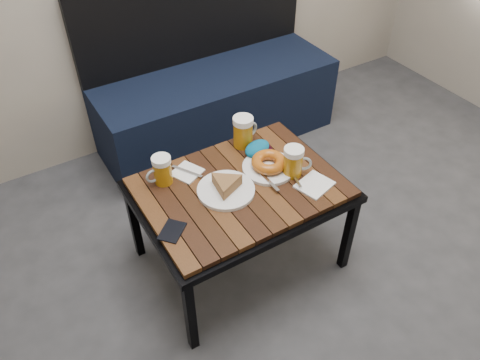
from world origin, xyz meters
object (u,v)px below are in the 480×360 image
passport_burgundy (266,154)px  knit_pouch (257,148)px  plate_pie (226,187)px  cafe_table (240,193)px  beer_mug_right (294,162)px  bench (215,99)px  passport_navy (172,231)px  beer_mug_left (162,170)px  plate_bagel (269,164)px  beer_mug_centre (243,131)px

passport_burgundy → knit_pouch: bearing=149.7°
plate_pie → cafe_table: bearing=3.1°
cafe_table → plate_pie: (-0.07, -0.00, 0.07)m
passport_burgundy → beer_mug_right: bearing=-71.0°
bench → passport_navy: bench is taller
beer_mug_right → beer_mug_left: bearing=-176.9°
plate_bagel → knit_pouch: size_ratio=2.25×
plate_pie → plate_bagel: size_ratio=0.80×
knit_pouch → passport_navy: bearing=-156.5°
plate_bagel → knit_pouch: bearing=81.9°
cafe_table → plate_bagel: plate_bagel is taller
beer_mug_centre → plate_bagel: 0.21m
bench → knit_pouch: size_ratio=10.78×
beer_mug_left → beer_mug_centre: size_ratio=0.87×
beer_mug_right → plate_bagel: bearing=160.2°
passport_navy → knit_pouch: knit_pouch is taller
cafe_table → beer_mug_left: size_ratio=6.66×
beer_mug_left → passport_burgundy: size_ratio=1.18×
beer_mug_left → beer_mug_right: (0.48, -0.24, 0.00)m
beer_mug_left → passport_navy: 0.29m
beer_mug_right → plate_bagel: (-0.07, 0.08, -0.04)m
bench → passport_burgundy: size_ratio=13.14×
beer_mug_right → plate_pie: (-0.29, 0.05, -0.04)m
beer_mug_left → plate_pie: size_ratio=0.54×
beer_mug_right → beer_mug_centre: bearing=133.1°
plate_pie → beer_mug_right: bearing=-9.9°
beer_mug_left → beer_mug_centre: 0.42m
passport_burgundy → bench: bearing=89.3°
passport_navy → passport_burgundy: same height
passport_burgundy → plate_pie: bearing=-145.4°
beer_mug_centre → cafe_table: bearing=-137.5°
passport_navy → passport_burgundy: bearing=68.7°
cafe_table → beer_mug_right: beer_mug_right is taller
beer_mug_centre → beer_mug_left: bearing=173.1°
knit_pouch → beer_mug_right: bearing=-75.0°
bench → beer_mug_left: bench is taller
bench → beer_mug_left: (-0.64, -0.73, 0.26)m
beer_mug_centre → plate_pie: (-0.22, -0.23, -0.05)m
knit_pouch → passport_burgundy: bearing=-42.1°
passport_navy → beer_mug_left: bearing=120.9°
passport_navy → knit_pouch: (0.52, 0.23, 0.03)m
plate_bagel → passport_navy: (-0.50, -0.11, -0.02)m
plate_pie → knit_pouch: plate_pie is taller
bench → passport_burgundy: bearing=-102.6°
plate_bagel → passport_navy: 0.52m
passport_navy → beer_mug_right: bearing=52.1°
cafe_table → beer_mug_left: beer_mug_left is taller
knit_pouch → beer_mug_left: bearing=174.3°
plate_pie → passport_burgundy: 0.30m
beer_mug_right → plate_pie: bearing=-160.8°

